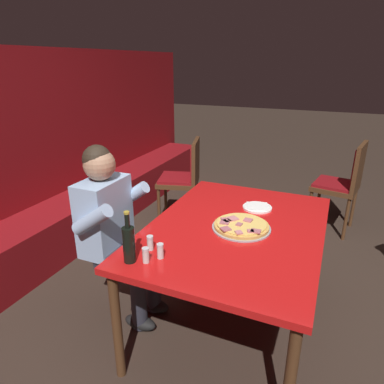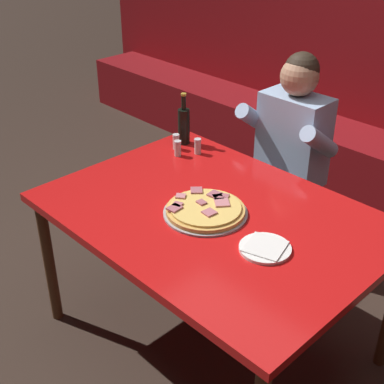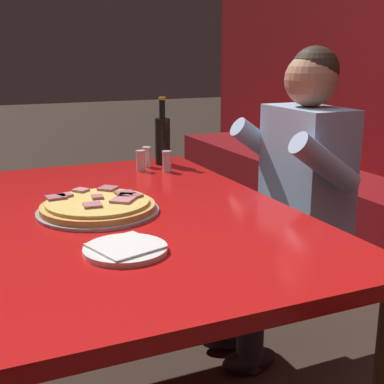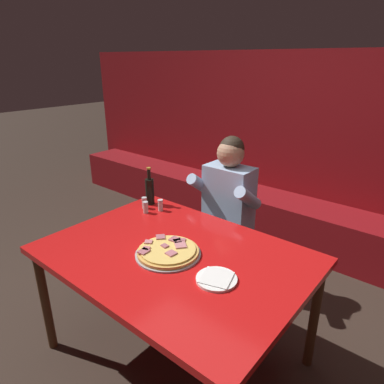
% 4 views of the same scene
% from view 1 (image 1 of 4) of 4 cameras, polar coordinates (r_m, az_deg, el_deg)
% --- Properties ---
extents(ground_plane, '(24.00, 24.00, 0.00)m').
position_cam_1_polar(ground_plane, '(2.68, 6.51, -20.63)').
color(ground_plane, '#33261E').
extents(booth_bench, '(6.46, 0.48, 0.46)m').
position_cam_1_polar(booth_bench, '(3.44, -24.73, -7.80)').
color(booth_bench, maroon).
rests_on(booth_bench, ground_plane).
extents(main_dining_table, '(1.50, 1.08, 0.77)m').
position_cam_1_polar(main_dining_table, '(2.28, 7.24, -7.26)').
color(main_dining_table, '#4C2D19').
rests_on(main_dining_table, ground_plane).
extents(pizza, '(0.38, 0.38, 0.05)m').
position_cam_1_polar(pizza, '(2.22, 8.20, -5.61)').
color(pizza, '#9E9EA3').
rests_on(pizza, main_dining_table).
extents(plate_white_paper, '(0.21, 0.21, 0.02)m').
position_cam_1_polar(plate_white_paper, '(2.53, 10.83, -2.52)').
color(plate_white_paper, white).
rests_on(plate_white_paper, main_dining_table).
extents(beer_bottle, '(0.07, 0.07, 0.29)m').
position_cam_1_polar(beer_bottle, '(1.84, -10.49, -8.38)').
color(beer_bottle, black).
rests_on(beer_bottle, main_dining_table).
extents(shaker_black_pepper, '(0.04, 0.04, 0.09)m').
position_cam_1_polar(shaker_black_pepper, '(1.86, -7.71, -10.50)').
color(shaker_black_pepper, silver).
rests_on(shaker_black_pepper, main_dining_table).
extents(shaker_oregano, '(0.04, 0.04, 0.09)m').
position_cam_1_polar(shaker_oregano, '(1.97, -6.99, -8.51)').
color(shaker_oregano, silver).
rests_on(shaker_oregano, main_dining_table).
extents(shaker_parmesan, '(0.04, 0.04, 0.09)m').
position_cam_1_polar(shaker_parmesan, '(1.89, -5.30, -9.87)').
color(shaker_parmesan, silver).
rests_on(shaker_parmesan, main_dining_table).
extents(diner_seated_blue_shirt, '(0.53, 0.53, 1.27)m').
position_cam_1_polar(diner_seated_blue_shirt, '(2.42, -12.61, -5.79)').
color(diner_seated_blue_shirt, black).
rests_on(diner_seated_blue_shirt, ground_plane).
extents(dining_chair_near_left, '(0.54, 0.54, 0.97)m').
position_cam_1_polar(dining_chair_near_left, '(3.85, -1.22, 2.92)').
color(dining_chair_near_left, '#4C2D19').
rests_on(dining_chair_near_left, ground_plane).
extents(dining_chair_far_right, '(0.51, 0.51, 1.00)m').
position_cam_1_polar(dining_chair_far_right, '(3.98, 24.01, 1.78)').
color(dining_chair_far_right, '#4C2D19').
rests_on(dining_chair_far_right, ground_plane).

